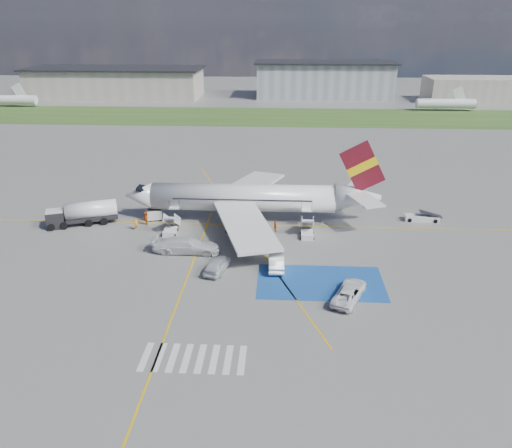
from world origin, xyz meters
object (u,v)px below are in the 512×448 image
object	(u,v)px
car_silver_b	(276,262)
van_white_b	(186,243)
airliner	(254,198)
belt_loader	(422,218)
car_silver_a	(217,265)
van_white_a	(350,290)
fuel_tanker	(83,215)
gpu_cart	(155,215)

from	to	relation	value
car_silver_b	van_white_b	xyz separation A→B (m)	(-11.25, 3.59, 0.41)
airliner	belt_loader	size ratio (longest dim) A/B	7.05
car_silver_a	van_white_a	distance (m)	15.41
car_silver_a	van_white_a	bearing A→B (deg)	173.88
belt_loader	car_silver_a	world-z (taller)	car_silver_a
van_white_a	belt_loader	bearing A→B (deg)	-97.74
fuel_tanker	car_silver_a	world-z (taller)	fuel_tanker
fuel_tanker	van_white_b	distance (m)	18.29
belt_loader	airliner	bearing A→B (deg)	-174.30
airliner	car_silver_a	size ratio (longest dim) A/B	7.47
airliner	car_silver_b	distance (m)	15.44
belt_loader	van_white_b	world-z (taller)	van_white_b
fuel_tanker	airliner	bearing A→B (deg)	-13.94
airliner	fuel_tanker	xyz separation A→B (m)	(-24.01, -2.89, -2.02)
airliner	fuel_tanker	distance (m)	24.27
fuel_tanker	van_white_b	world-z (taller)	fuel_tanker
car_silver_b	van_white_b	world-z (taller)	van_white_b
gpu_cart	belt_loader	size ratio (longest dim) A/B	0.44
gpu_cart	van_white_b	xyz separation A→B (m)	(6.56, -10.41, 0.48)
fuel_tanker	van_white_a	distance (m)	39.76
gpu_cart	belt_loader	xyz separation A→B (m)	(38.60, 1.83, -0.38)
van_white_a	van_white_b	xyz separation A→B (m)	(-19.00, 10.01, 0.28)
car_silver_b	car_silver_a	bearing A→B (deg)	8.00
gpu_cart	van_white_b	bearing A→B (deg)	-74.92
fuel_tanker	van_white_a	xyz separation A→B (m)	(35.27, -18.34, -0.40)
airliner	car_silver_a	xyz separation A→B (m)	(-3.24, -16.01, -2.55)
gpu_cart	car_silver_b	world-z (taller)	gpu_cart
belt_loader	car_silver_b	xyz separation A→B (m)	(-20.78, -15.83, 0.45)
gpu_cart	car_silver_b	distance (m)	22.66
gpu_cart	van_white_a	distance (m)	32.72
fuel_tanker	gpu_cart	world-z (taller)	fuel_tanker
fuel_tanker	van_white_b	size ratio (longest dim) A/B	1.54
van_white_a	van_white_b	world-z (taller)	van_white_b
airliner	van_white_b	distance (m)	13.80
gpu_cart	car_silver_a	xyz separation A→B (m)	(11.06, -15.20, 0.08)
fuel_tanker	car_silver_b	xyz separation A→B (m)	(27.53, -11.92, -0.53)
gpu_cart	van_white_a	size ratio (longest dim) A/B	0.45
fuel_tanker	van_white_a	size ratio (longest dim) A/B	1.90
airliner	gpu_cart	world-z (taller)	airliner
car_silver_b	van_white_a	distance (m)	10.06
airliner	van_white_b	bearing A→B (deg)	-124.57
gpu_cart	van_white_a	xyz separation A→B (m)	(25.56, -20.42, 0.20)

